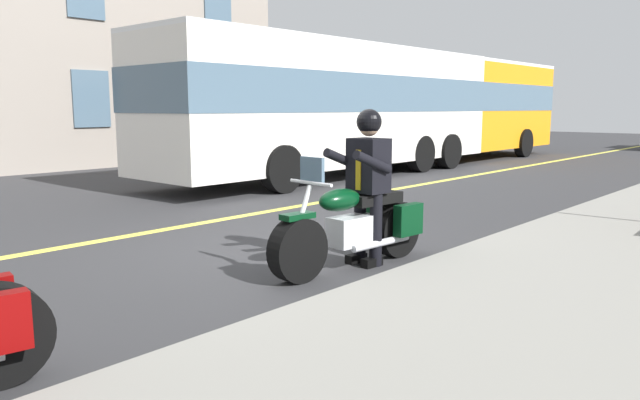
{
  "coord_description": "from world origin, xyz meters",
  "views": [
    {
      "loc": [
        4.96,
        5.35,
        1.75
      ],
      "look_at": [
        0.13,
        1.02,
        0.75
      ],
      "focal_mm": 33.6,
      "sensor_mm": 36.0,
      "label": 1
    }
  ],
  "objects_px": {
    "bus_near": "(450,104)",
    "bus_far": "(338,103)",
    "motorcycle_main": "(356,227)",
    "rider_main": "(368,173)"
  },
  "relations": [
    {
      "from": "rider_main",
      "to": "bus_far",
      "type": "distance_m",
      "value": 8.93
    },
    {
      "from": "bus_near",
      "to": "bus_far",
      "type": "height_order",
      "value": "same"
    },
    {
      "from": "bus_near",
      "to": "motorcycle_main",
      "type": "bearing_deg",
      "value": 25.68
    },
    {
      "from": "motorcycle_main",
      "to": "rider_main",
      "type": "bearing_deg",
      "value": 176.04
    },
    {
      "from": "rider_main",
      "to": "bus_near",
      "type": "height_order",
      "value": "bus_near"
    },
    {
      "from": "motorcycle_main",
      "to": "bus_near",
      "type": "relative_size",
      "value": 0.2
    },
    {
      "from": "bus_near",
      "to": "bus_far",
      "type": "xyz_separation_m",
      "value": [
        5.81,
        0.09,
        0.0
      ]
    },
    {
      "from": "bus_far",
      "to": "bus_near",
      "type": "bearing_deg",
      "value": -179.15
    },
    {
      "from": "bus_near",
      "to": "rider_main",
      "type": "bearing_deg",
      "value": 26.06
    },
    {
      "from": "rider_main",
      "to": "bus_far",
      "type": "bearing_deg",
      "value": -137.78
    }
  ]
}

